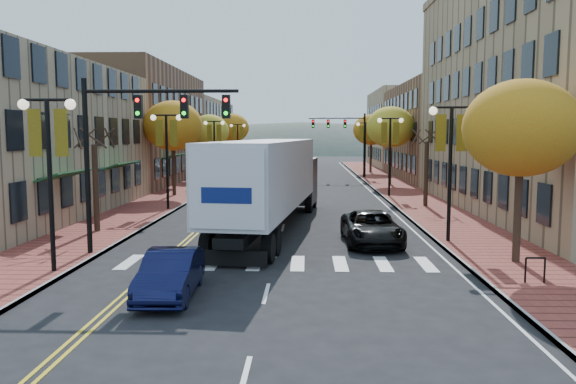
{
  "coord_description": "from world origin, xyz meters",
  "views": [
    {
      "loc": [
        1.24,
        -18.71,
        4.88
      ],
      "look_at": [
        0.37,
        6.86,
        2.2
      ],
      "focal_mm": 35.0,
      "sensor_mm": 36.0,
      "label": 1
    }
  ],
  "objects": [
    {
      "name": "tree_left_b",
      "position": [
        -9.0,
        24.0,
        5.45
      ],
      "size": [
        4.48,
        4.48,
        7.21
      ],
      "color": "#382619",
      "rests_on": "sidewalk_left"
    },
    {
      "name": "tree_right_d",
      "position": [
        9.0,
        50.0,
        5.29
      ],
      "size": [
        4.35,
        4.35,
        7.0
      ],
      "color": "#382619",
      "rests_on": "sidewalk_right"
    },
    {
      "name": "navy_sedan",
      "position": [
        -2.84,
        -2.39,
        0.69
      ],
      "size": [
        1.62,
        4.25,
        1.38
      ],
      "primitive_type": "imported",
      "rotation": [
        0.0,
        0.0,
        0.04
      ],
      "color": "black",
      "rests_on": "ground"
    },
    {
      "name": "building_left_mid",
      "position": [
        -17.0,
        36.0,
        5.5
      ],
      "size": [
        12.0,
        24.0,
        11.0
      ],
      "primitive_type": "cube",
      "color": "brown",
      "rests_on": "ground"
    },
    {
      "name": "lamp_right_c",
      "position": [
        7.5,
        42.0,
        4.29
      ],
      "size": [
        1.96,
        0.36,
        6.05
      ],
      "color": "black",
      "rests_on": "ground"
    },
    {
      "name": "tree_left_c",
      "position": [
        -9.0,
        40.0,
        5.05
      ],
      "size": [
        4.16,
        4.16,
        6.69
      ],
      "color": "#382619",
      "rests_on": "sidewalk_left"
    },
    {
      "name": "car_far_silver",
      "position": [
        0.5,
        56.57,
        0.64
      ],
      "size": [
        2.15,
        4.55,
        1.28
      ],
      "primitive_type": "imported",
      "rotation": [
        0.0,
        0.0,
        0.08
      ],
      "color": "#9E9FA6",
      "rests_on": "ground"
    },
    {
      "name": "lamp_left_a",
      "position": [
        -7.5,
        0.0,
        4.29
      ],
      "size": [
        1.96,
        0.36,
        6.05
      ],
      "color": "black",
      "rests_on": "ground"
    },
    {
      "name": "building_left_far",
      "position": [
        -17.0,
        61.0,
        4.75
      ],
      "size": [
        12.0,
        26.0,
        9.5
      ],
      "primitive_type": "cube",
      "color": "#9E8966",
      "rests_on": "ground"
    },
    {
      "name": "car_far_white",
      "position": [
        -3.83,
        53.87,
        0.67
      ],
      "size": [
        1.84,
        4.05,
        1.35
      ],
      "primitive_type": "imported",
      "rotation": [
        0.0,
        0.0,
        -0.07
      ],
      "color": "white",
      "rests_on": "ground"
    },
    {
      "name": "ground",
      "position": [
        0.0,
        0.0,
        0.0
      ],
      "size": [
        200.0,
        200.0,
        0.0
      ],
      "primitive_type": "plane",
      "color": "black",
      "rests_on": "ground"
    },
    {
      "name": "lamp_left_c",
      "position": [
        -7.5,
        34.0,
        4.29
      ],
      "size": [
        1.96,
        0.36,
        6.05
      ],
      "color": "black",
      "rests_on": "ground"
    },
    {
      "name": "tree_left_d",
      "position": [
        -9.0,
        58.0,
        5.6
      ],
      "size": [
        4.61,
        4.61,
        7.42
      ],
      "color": "#382619",
      "rests_on": "sidewalk_left"
    },
    {
      "name": "tree_right_c",
      "position": [
        9.0,
        34.0,
        5.45
      ],
      "size": [
        4.48,
        4.48,
        7.21
      ],
      "color": "#382619",
      "rests_on": "sidewalk_right"
    },
    {
      "name": "building_right_far",
      "position": [
        18.5,
        64.0,
        5.5
      ],
      "size": [
        15.0,
        20.0,
        11.0
      ],
      "primitive_type": "cube",
      "color": "#9E8966",
      "rests_on": "ground"
    },
    {
      "name": "lamp_right_a",
      "position": [
        7.5,
        6.0,
        4.29
      ],
      "size": [
        1.96,
        0.36,
        6.05
      ],
      "color": "black",
      "rests_on": "ground"
    },
    {
      "name": "tree_left_a",
      "position": [
        -9.0,
        8.0,
        2.25
      ],
      "size": [
        0.28,
        0.28,
        4.2
      ],
      "color": "#382619",
      "rests_on": "sidewalk_left"
    },
    {
      "name": "traffic_mast_far",
      "position": [
        5.48,
        42.0,
        4.92
      ],
      "size": [
        6.1,
        0.34,
        7.0
      ],
      "color": "black",
      "rests_on": "ground"
    },
    {
      "name": "sidewalk_left",
      "position": [
        -9.0,
        32.5,
        0.07
      ],
      "size": [
        4.0,
        85.0,
        0.15
      ],
      "primitive_type": "cube",
      "color": "brown",
      "rests_on": "ground"
    },
    {
      "name": "tree_right_a",
      "position": [
        9.0,
        2.0,
        5.05
      ],
      "size": [
        4.16,
        4.16,
        6.69
      ],
      "color": "#382619",
      "rests_on": "sidewalk_right"
    },
    {
      "name": "lamp_right_b",
      "position": [
        7.5,
        24.0,
        4.29
      ],
      "size": [
        1.96,
        0.36,
        6.05
      ],
      "color": "black",
      "rests_on": "ground"
    },
    {
      "name": "semi_truck",
      "position": [
        -0.55,
        9.49,
        2.65
      ],
      "size": [
        4.97,
        18.36,
        4.54
      ],
      "rotation": [
        0.0,
        0.0,
        -0.12
      ],
      "color": "black",
      "rests_on": "ground"
    },
    {
      "name": "lamp_left_b",
      "position": [
        -7.5,
        16.0,
        4.29
      ],
      "size": [
        1.96,
        0.36,
        6.05
      ],
      "color": "black",
      "rests_on": "ground"
    },
    {
      "name": "traffic_mast_near",
      "position": [
        -5.48,
        3.0,
        4.92
      ],
      "size": [
        6.1,
        0.35,
        7.0
      ],
      "color": "black",
      "rests_on": "ground"
    },
    {
      "name": "tree_right_b",
      "position": [
        9.0,
        18.0,
        2.25
      ],
      "size": [
        0.28,
        0.28,
        4.2
      ],
      "color": "#382619",
      "rests_on": "sidewalk_right"
    },
    {
      "name": "sidewalk_right",
      "position": [
        9.0,
        32.5,
        0.07
      ],
      "size": [
        4.0,
        85.0,
        0.15
      ],
      "primitive_type": "cube",
      "color": "brown",
      "rests_on": "ground"
    },
    {
      "name": "lamp_left_d",
      "position": [
        -7.5,
        52.0,
        4.29
      ],
      "size": [
        1.96,
        0.36,
        6.05
      ],
      "color": "black",
      "rests_on": "ground"
    },
    {
      "name": "building_right_mid",
      "position": [
        18.5,
        42.0,
        5.0
      ],
      "size": [
        15.0,
        24.0,
        10.0
      ],
      "primitive_type": "cube",
      "color": "brown",
      "rests_on": "ground"
    },
    {
      "name": "car_far_oncoming",
      "position": [
        1.0,
        65.42,
        0.73
      ],
      "size": [
        1.7,
        4.51,
        1.47
      ],
      "primitive_type": "imported",
      "rotation": [
        0.0,
        0.0,
        3.11
      ],
      "color": "#96959C",
      "rests_on": "ground"
    },
    {
      "name": "black_suv",
      "position": [
        4.11,
        5.91,
        0.72
      ],
      "size": [
        2.54,
        5.27,
        1.45
      ],
      "primitive_type": "imported",
      "rotation": [
        0.0,
        0.0,
        0.03
      ],
      "color": "black",
      "rests_on": "ground"
    }
  ]
}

